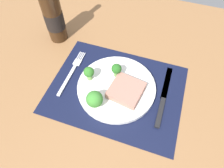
% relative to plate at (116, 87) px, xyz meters
% --- Properties ---
extents(ground_plane, '(1.40, 1.10, 0.03)m').
position_rel_plate_xyz_m(ground_plane, '(0.00, 0.00, -0.03)').
color(ground_plane, brown).
extents(placemat, '(0.41, 0.32, 0.00)m').
position_rel_plate_xyz_m(placemat, '(0.00, 0.00, -0.01)').
color(placemat, black).
rests_on(placemat, ground_plane).
extents(plate, '(0.24, 0.24, 0.02)m').
position_rel_plate_xyz_m(plate, '(0.00, 0.00, 0.00)').
color(plate, white).
rests_on(plate, placemat).
extents(steak, '(0.11, 0.11, 0.02)m').
position_rel_plate_xyz_m(steak, '(0.03, -0.01, 0.02)').
color(steak, '#9E6B5B').
rests_on(steak, plate).
extents(broccoli_near_steak, '(0.03, 0.03, 0.05)m').
position_rel_plate_xyz_m(broccoli_near_steak, '(-0.09, 0.00, 0.04)').
color(broccoli_near_steak, '#6B994C').
rests_on(broccoli_near_steak, plate).
extents(broccoli_front_edge, '(0.05, 0.05, 0.06)m').
position_rel_plate_xyz_m(broccoli_front_edge, '(-0.04, -0.08, 0.04)').
color(broccoli_front_edge, '#6B994C').
rests_on(broccoli_front_edge, plate).
extents(broccoli_back_left, '(0.03, 0.03, 0.05)m').
position_rel_plate_xyz_m(broccoli_back_left, '(-0.01, 0.04, 0.04)').
color(broccoli_back_left, '#5B8942').
rests_on(broccoli_back_left, plate).
extents(fork, '(0.02, 0.19, 0.01)m').
position_rel_plate_xyz_m(fork, '(-0.16, 0.01, -0.01)').
color(fork, silver).
rests_on(fork, placemat).
extents(knife, '(0.02, 0.23, 0.01)m').
position_rel_plate_xyz_m(knife, '(0.15, 0.01, -0.00)').
color(knife, black).
rests_on(knife, placemat).
extents(wine_bottle, '(0.07, 0.07, 0.27)m').
position_rel_plate_xyz_m(wine_bottle, '(-0.28, 0.16, 0.08)').
color(wine_bottle, '#331E0F').
rests_on(wine_bottle, ground_plane).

